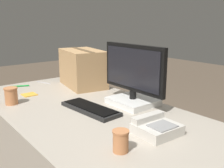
# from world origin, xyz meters

# --- Properties ---
(office_desk) EXTENTS (1.80, 0.90, 0.71)m
(office_desk) POSITION_xyz_m (0.00, 0.00, 0.36)
(office_desk) COLOR #A89E8E
(office_desk) RESTS_ON ground_plane
(monitor) EXTENTS (0.51, 0.25, 0.38)m
(monitor) POSITION_xyz_m (0.13, 0.28, 0.87)
(monitor) COLOR white
(monitor) RESTS_ON office_desk
(keyboard) EXTENTS (0.42, 0.18, 0.03)m
(keyboard) POSITION_xyz_m (0.06, -0.00, 0.73)
(keyboard) COLOR black
(keyboard) RESTS_ON office_desk
(desk_phone) EXTENTS (0.19, 0.20, 0.08)m
(desk_phone) POSITION_xyz_m (0.52, 0.07, 0.74)
(desk_phone) COLOR beige
(desk_phone) RESTS_ON office_desk
(paper_cup_left) EXTENTS (0.09, 0.09, 0.11)m
(paper_cup_left) POSITION_xyz_m (-0.36, -0.33, 0.77)
(paper_cup_left) COLOR #BC7547
(paper_cup_left) RESTS_ON office_desk
(paper_cup_right) EXTENTS (0.07, 0.07, 0.09)m
(paper_cup_right) POSITION_xyz_m (0.55, -0.18, 0.76)
(paper_cup_right) COLOR #BC7547
(paper_cup_right) RESTS_ON office_desk
(spoon) EXTENTS (0.16, 0.07, 0.00)m
(spoon) POSITION_xyz_m (-0.81, 0.07, 0.72)
(spoon) COLOR #B2B2B7
(spoon) RESTS_ON office_desk
(cardboard_box) EXTENTS (0.47, 0.34, 0.30)m
(cardboard_box) POSITION_xyz_m (-0.48, 0.29, 0.86)
(cardboard_box) COLOR tan
(cardboard_box) RESTS_ON office_desk
(pen_marker) EXTENTS (0.07, 0.14, 0.01)m
(pen_marker) POSITION_xyz_m (-0.77, -0.13, 0.72)
(pen_marker) COLOR #198C33
(pen_marker) RESTS_ON office_desk
(sticky_note_pad) EXTENTS (0.09, 0.09, 0.01)m
(sticky_note_pad) POSITION_xyz_m (-0.50, -0.16, 0.72)
(sticky_note_pad) COLOR gold
(sticky_note_pad) RESTS_ON office_desk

